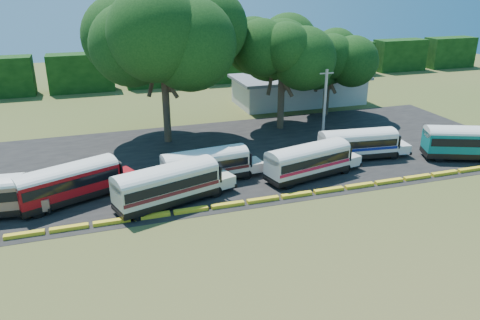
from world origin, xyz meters
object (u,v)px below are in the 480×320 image
object	(u,v)px
bus_white_red	(309,159)
tree_west	(162,35)
bus_teal	(471,141)
bus_red	(70,181)
bus_cream_west	(169,183)

from	to	relation	value
bus_white_red	tree_west	distance (m)	20.20
bus_teal	tree_west	world-z (taller)	tree_west
bus_red	bus_teal	distance (m)	37.99
bus_red	bus_white_red	distance (m)	20.54
bus_red	bus_teal	world-z (taller)	bus_teal
bus_white_red	bus_teal	distance (m)	17.45
bus_red	bus_white_red	xyz separation A→B (m)	(20.49, -1.51, -0.04)
bus_red	bus_teal	size ratio (longest dim) A/B	0.94
bus_white_red	tree_west	world-z (taller)	tree_west
bus_red	bus_teal	bearing A→B (deg)	-26.13
bus_teal	tree_west	xyz separation A→B (m)	(-27.86, 14.94, 9.67)
tree_west	bus_white_red	bearing A→B (deg)	-53.82
bus_cream_west	tree_west	bearing A→B (deg)	63.34
bus_cream_west	bus_white_red	xyz separation A→B (m)	(13.02, 1.44, -0.08)
bus_white_red	bus_cream_west	bearing A→B (deg)	173.01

